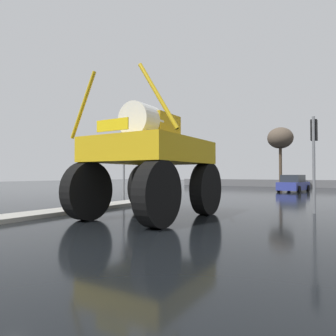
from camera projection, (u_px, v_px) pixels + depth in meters
name	position (u px, v px, depth m)	size (l,w,h in m)	color
ground_plane	(253.00, 196.00, 21.16)	(120.00, 120.00, 0.00)	black
median_island	(76.00, 210.00, 12.58)	(1.28, 11.17, 0.15)	#9E9B93
oversize_sprayer	(151.00, 160.00, 10.90)	(4.28, 5.40, 4.97)	black
sedan_ahead	(293.00, 184.00, 26.82)	(2.35, 4.31, 1.52)	navy
traffic_signal_near_left	(126.00, 151.00, 17.11)	(0.24, 0.54, 3.95)	slate
traffic_signal_near_right	(314.00, 143.00, 12.08)	(0.24, 0.54, 3.85)	slate
bare_tree_left	(140.00, 131.00, 26.46)	(3.36, 3.36, 6.90)	#473828
bare_tree_far_center	(280.00, 139.00, 32.62)	(2.70, 2.70, 6.67)	#473828
roadside_barrier	(294.00, 183.00, 36.79)	(30.40, 0.24, 0.90)	#59595B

